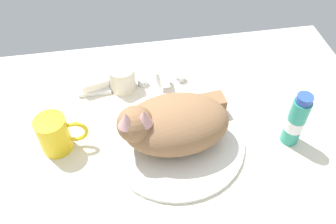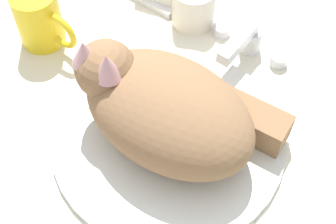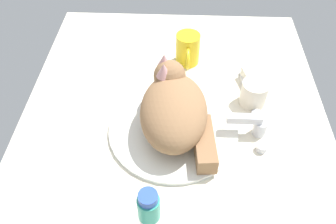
% 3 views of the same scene
% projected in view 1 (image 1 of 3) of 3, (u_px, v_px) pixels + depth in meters
% --- Properties ---
extents(ground_plane, '(1.10, 0.83, 0.03)m').
position_uv_depth(ground_plane, '(175.00, 146.00, 0.89)').
color(ground_plane, silver).
extents(sink_basin, '(0.33, 0.33, 0.01)m').
position_uv_depth(sink_basin, '(176.00, 141.00, 0.87)').
color(sink_basin, silver).
rests_on(sink_basin, ground_plane).
extents(faucet, '(0.14, 0.11, 0.06)m').
position_uv_depth(faucet, '(162.00, 78.00, 0.99)').
color(faucet, silver).
rests_on(faucet, ground_plane).
extents(cat, '(0.28, 0.19, 0.15)m').
position_uv_depth(cat, '(172.00, 123.00, 0.82)').
color(cat, '#936B47').
rests_on(cat, sink_basin).
extents(coffee_mug, '(0.12, 0.07, 0.10)m').
position_uv_depth(coffee_mug, '(55.00, 134.00, 0.83)').
color(coffee_mug, yellow).
rests_on(coffee_mug, ground_plane).
extents(rinse_cup, '(0.07, 0.07, 0.07)m').
position_uv_depth(rinse_cup, '(122.00, 78.00, 0.98)').
color(rinse_cup, silver).
rests_on(rinse_cup, ground_plane).
extents(soap_dish, '(0.09, 0.06, 0.01)m').
position_uv_depth(soap_dish, '(95.00, 87.00, 1.00)').
color(soap_dish, white).
rests_on(soap_dish, ground_plane).
extents(soap_bar, '(0.08, 0.07, 0.03)m').
position_uv_depth(soap_bar, '(94.00, 82.00, 0.99)').
color(soap_bar, white).
rests_on(soap_bar, soap_dish).
extents(toothpaste_bottle, '(0.04, 0.04, 0.15)m').
position_uv_depth(toothpaste_bottle, '(296.00, 121.00, 0.83)').
color(toothpaste_bottle, teal).
rests_on(toothpaste_bottle, ground_plane).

